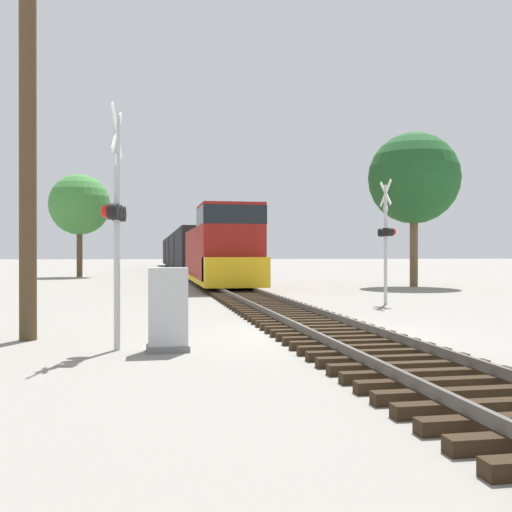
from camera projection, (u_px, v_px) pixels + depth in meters
ground_plane at (324, 334)px, 13.60m from camera, size 400.00×400.00×0.00m
rail_track_bed at (324, 328)px, 13.60m from camera, size 2.60×160.00×0.31m
freight_train at (185, 252)px, 62.64m from camera, size 2.97×73.52×4.21m
crossing_signal_near at (115, 216)px, 11.30m from camera, size 0.44×1.01×4.60m
crossing_signal_far at (386, 235)px, 21.41m from camera, size 0.35×1.00×4.46m
relay_cabinet at (168, 310)px, 11.17m from camera, size 0.80×0.53×1.56m
utility_pole at (28, 140)px, 12.62m from camera, size 1.80×0.36×8.30m
tree_far_right at (414, 179)px, 33.38m from camera, size 5.08×5.08×8.60m
tree_mid_background at (79, 205)px, 47.29m from camera, size 4.78×4.78×8.12m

